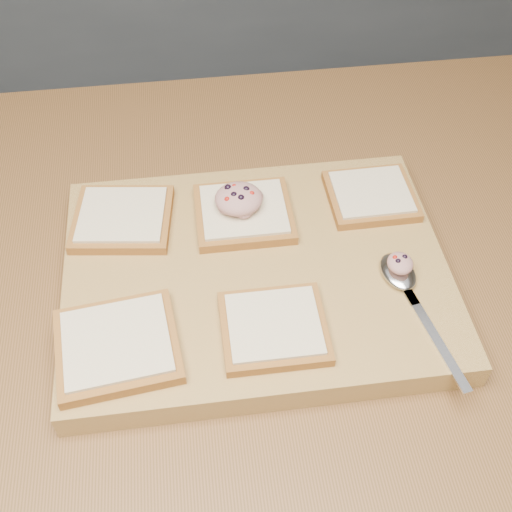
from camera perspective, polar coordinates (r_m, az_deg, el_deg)
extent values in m
plane|color=#515459|center=(1.64, 4.24, -20.38)|extent=(4.00, 4.00, 0.00)
cube|color=slate|center=(1.25, 5.35, -13.62)|extent=(1.90, 0.75, 0.84)
cube|color=brown|center=(0.88, 7.42, -0.03)|extent=(2.00, 0.80, 0.06)
cube|color=slate|center=(2.26, -1.95, 20.65)|extent=(3.60, 0.60, 0.90)
cube|color=tan|center=(0.79, 0.00, -1.73)|extent=(0.46, 0.35, 0.04)
cube|color=olive|center=(0.83, -11.77, 3.24)|extent=(0.13, 0.13, 0.01)
cube|color=beige|center=(0.83, -11.86, 3.65)|extent=(0.12, 0.11, 0.00)
cube|color=olive|center=(0.82, -1.08, 3.77)|extent=(0.12, 0.11, 0.01)
cube|color=beige|center=(0.82, -1.09, 4.20)|extent=(0.11, 0.10, 0.00)
cube|color=olive|center=(0.86, 10.17, 5.26)|extent=(0.11, 0.10, 0.01)
cube|color=beige|center=(0.85, 10.24, 5.64)|extent=(0.10, 0.09, 0.00)
cube|color=olive|center=(0.71, -12.21, -7.83)|extent=(0.14, 0.13, 0.01)
cube|color=beige|center=(0.70, -12.33, -7.42)|extent=(0.12, 0.11, 0.00)
cube|color=olive|center=(0.71, 1.61, -6.42)|extent=(0.12, 0.11, 0.01)
cube|color=beige|center=(0.70, 1.62, -6.05)|extent=(0.10, 0.09, 0.00)
ellipsoid|color=#AF7570|center=(0.81, -1.55, 5.11)|extent=(0.06, 0.06, 0.03)
sphere|color=black|center=(0.80, -0.88, 5.93)|extent=(0.01, 0.01, 0.01)
sphere|color=black|center=(0.81, -2.51, 6.07)|extent=(0.01, 0.01, 0.01)
sphere|color=black|center=(0.79, -1.34, 5.18)|extent=(0.01, 0.01, 0.01)
sphere|color=black|center=(0.80, -1.97, 5.42)|extent=(0.01, 0.01, 0.01)
sphere|color=#A5140C|center=(0.80, -0.38, 5.57)|extent=(0.01, 0.01, 0.01)
sphere|color=#A5140C|center=(0.81, -1.95, 6.17)|extent=(0.01, 0.01, 0.01)
sphere|color=#A5140C|center=(0.79, -2.59, 5.06)|extent=(0.01, 0.01, 0.01)
ellipsoid|color=silver|center=(0.78, 12.50, -1.35)|extent=(0.05, 0.06, 0.01)
cube|color=silver|center=(0.77, 13.39, -3.19)|extent=(0.02, 0.04, 0.00)
cube|color=silver|center=(0.74, 15.56, -6.87)|extent=(0.04, 0.15, 0.00)
ellipsoid|color=#AF7570|center=(0.77, 12.69, -0.64)|extent=(0.03, 0.03, 0.02)
sphere|color=black|center=(0.76, 13.07, -0.12)|extent=(0.01, 0.01, 0.01)
sphere|color=black|center=(0.76, 12.52, -0.47)|extent=(0.01, 0.01, 0.01)
sphere|color=#A5140C|center=(0.76, 12.25, -0.14)|extent=(0.01, 0.01, 0.01)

